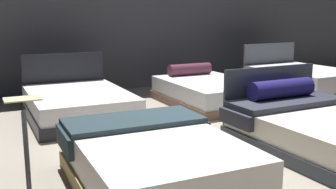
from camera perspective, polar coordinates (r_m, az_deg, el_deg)
ground_plane at (r=5.26m, az=5.20°, el=-6.61°), size 18.00×18.00×0.02m
showroom_back_wall at (r=8.60m, az=-8.51°, el=12.21°), size 18.00×0.06×3.50m
bed_1 at (r=3.82m, az=-1.90°, el=-9.54°), size 1.52×1.97×0.54m
bed_2 at (r=5.23m, az=20.94°, el=-4.54°), size 1.77×2.14×0.90m
bed_5 at (r=6.46m, az=-12.71°, el=-1.33°), size 1.52×2.11×0.93m
bed_6 at (r=7.32m, az=5.91°, el=0.40°), size 1.50×2.07×0.65m
bed_7 at (r=8.75m, az=18.56°, el=1.91°), size 1.65×2.17×0.96m
price_sign at (r=3.49m, az=-19.34°, el=-10.15°), size 0.28×0.24×0.97m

